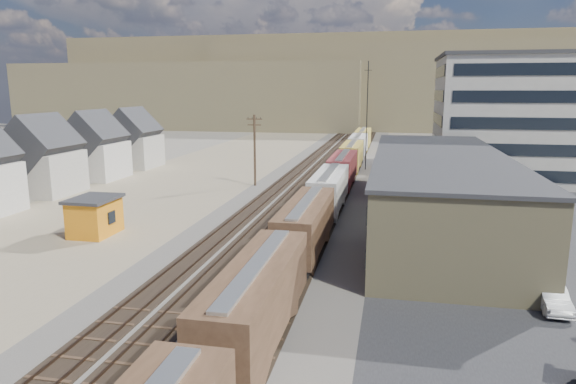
% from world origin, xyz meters
% --- Properties ---
extents(ground, '(300.00, 300.00, 0.00)m').
position_xyz_m(ground, '(0.00, 0.00, 0.00)').
color(ground, '#6B6356').
rests_on(ground, ground).
extents(ballast_bed, '(18.00, 200.00, 0.06)m').
position_xyz_m(ballast_bed, '(0.00, 50.00, 0.03)').
color(ballast_bed, '#4C4742').
rests_on(ballast_bed, ground).
extents(dirt_yard, '(24.00, 180.00, 0.03)m').
position_xyz_m(dirt_yard, '(-20.00, 40.00, 0.01)').
color(dirt_yard, gray).
rests_on(dirt_yard, ground).
extents(asphalt_lot, '(26.00, 120.00, 0.04)m').
position_xyz_m(asphalt_lot, '(22.00, 35.00, 0.02)').
color(asphalt_lot, '#232326').
rests_on(asphalt_lot, ground).
extents(rail_tracks, '(11.40, 200.00, 0.24)m').
position_xyz_m(rail_tracks, '(-0.55, 50.00, 0.11)').
color(rail_tracks, black).
rests_on(rail_tracks, ground).
extents(freight_train, '(3.00, 119.74, 4.46)m').
position_xyz_m(freight_train, '(3.80, 35.18, 2.79)').
color(freight_train, black).
rests_on(freight_train, ground).
extents(warehouse, '(12.40, 40.40, 7.25)m').
position_xyz_m(warehouse, '(14.98, 25.00, 3.65)').
color(warehouse, tan).
rests_on(warehouse, ground).
extents(office_tower, '(22.60, 18.60, 18.45)m').
position_xyz_m(office_tower, '(27.95, 54.95, 9.26)').
color(office_tower, '#9E998E').
rests_on(office_tower, ground).
extents(utility_pole_north, '(2.20, 0.32, 10.00)m').
position_xyz_m(utility_pole_north, '(-8.50, 42.00, 5.30)').
color(utility_pole_north, '#382619').
rests_on(utility_pole_north, ground).
extents(radio_mast, '(1.20, 0.16, 18.00)m').
position_xyz_m(radio_mast, '(6.00, 60.00, 9.12)').
color(radio_mast, black).
rests_on(radio_mast, ground).
extents(townhouse_row, '(8.15, 68.16, 10.47)m').
position_xyz_m(townhouse_row, '(-34.00, 25.00, 4.34)').
color(townhouse_row, '#B7B2A8').
rests_on(townhouse_row, ground).
extents(hills_north, '(265.00, 80.00, 32.00)m').
position_xyz_m(hills_north, '(0.17, 167.92, 14.10)').
color(hills_north, brown).
rests_on(hills_north, ground).
extents(maintenance_shed, '(3.82, 4.94, 3.62)m').
position_xyz_m(maintenance_shed, '(-16.64, 14.89, 1.85)').
color(maintenance_shed, orange).
rests_on(maintenance_shed, ground).
extents(parked_car_white, '(1.64, 4.42, 1.45)m').
position_xyz_m(parked_car_white, '(20.50, 5.55, 0.72)').
color(parked_car_white, silver).
rests_on(parked_car_white, ground).
extents(parked_car_blue, '(4.85, 6.45, 1.63)m').
position_xyz_m(parked_car_blue, '(26.22, 46.00, 0.81)').
color(parked_car_blue, navy).
rests_on(parked_car_blue, ground).
extents(parked_car_far, '(1.97, 4.40, 1.47)m').
position_xyz_m(parked_car_far, '(28.82, 43.42, 0.73)').
color(parked_car_far, silver).
rests_on(parked_car_far, ground).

